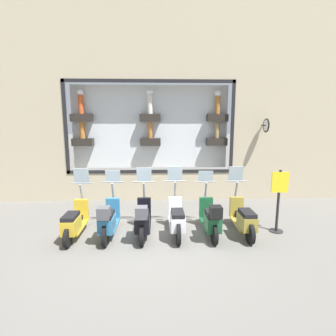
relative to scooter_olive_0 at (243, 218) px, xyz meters
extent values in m
plane|color=#66635E|center=(-0.22, 2.51, -0.44)|extent=(120.00, 120.00, 0.00)
cube|color=tan|center=(3.38, 2.51, 0.09)|extent=(0.40, 6.17, 1.05)
cube|color=black|center=(3.17, 2.51, 3.93)|extent=(0.04, 6.17, 0.12)
cube|color=black|center=(3.17, 2.51, 0.67)|extent=(0.04, 6.17, 0.12)
cube|color=black|center=(3.17, -0.51, 2.30)|extent=(0.04, 0.12, 3.37)
cube|color=black|center=(3.17, 5.54, 2.30)|extent=(0.04, 0.12, 3.37)
cube|color=silver|center=(3.73, 2.51, 2.30)|extent=(0.04, 5.93, 3.13)
cube|color=#28231E|center=(3.51, -0.02, 2.65)|extent=(0.36, 0.77, 0.28)
cylinder|color=#B26B2D|center=(3.51, -0.02, 3.11)|extent=(0.18, 0.18, 0.65)
sphere|color=white|center=(3.51, -0.02, 3.55)|extent=(0.23, 0.23, 0.23)
cube|color=#28231E|center=(3.51, 2.51, 2.65)|extent=(0.36, 0.77, 0.28)
cylinder|color=silver|center=(3.51, 2.51, 3.13)|extent=(0.19, 0.19, 0.68)
sphere|color=white|center=(3.51, 2.51, 3.59)|extent=(0.25, 0.25, 0.25)
cube|color=#28231E|center=(3.51, 5.05, 2.65)|extent=(0.36, 0.77, 0.28)
cylinder|color=#CC4C23|center=(3.51, 5.05, 3.12)|extent=(0.19, 0.19, 0.67)
sphere|color=white|center=(3.51, 5.05, 3.58)|extent=(0.24, 0.24, 0.24)
cube|color=#28231E|center=(3.51, -0.02, 1.75)|extent=(0.36, 0.77, 0.28)
cylinder|color=#9E7F4C|center=(3.51, -0.02, 2.18)|extent=(0.16, 0.16, 0.58)
sphere|color=white|center=(3.51, -0.02, 2.58)|extent=(0.21, 0.21, 0.21)
cube|color=#28231E|center=(3.51, 2.51, 1.75)|extent=(0.36, 0.77, 0.28)
cylinder|color=#B26B2D|center=(3.51, 2.51, 2.19)|extent=(0.16, 0.16, 0.59)
sphere|color=white|center=(3.51, 2.51, 2.59)|extent=(0.21, 0.21, 0.21)
cube|color=#28231E|center=(3.51, 5.05, 1.75)|extent=(0.36, 0.77, 0.28)
cylinder|color=#B26B2D|center=(3.51, 5.05, 2.22)|extent=(0.18, 0.18, 0.66)
sphere|color=white|center=(3.51, 5.05, 2.67)|extent=(0.24, 0.24, 0.24)
cylinder|color=black|center=(3.01, -1.63, 2.38)|extent=(0.35, 0.05, 0.05)
torus|color=black|center=(2.83, -1.63, 2.38)|extent=(0.50, 0.05, 0.50)
cylinder|color=white|center=(2.83, -1.63, 2.38)|extent=(0.41, 0.03, 0.41)
cylinder|color=black|center=(0.74, 0.00, -0.18)|extent=(0.51, 0.09, 0.51)
cylinder|color=black|center=(-0.55, 0.00, -0.18)|extent=(0.51, 0.09, 0.51)
cube|color=olive|center=(0.09, 0.00, -0.19)|extent=(1.02, 0.38, 0.06)
cube|color=olive|center=(-0.28, 0.00, 0.02)|extent=(0.61, 0.35, 0.36)
cube|color=black|center=(-0.28, 0.00, 0.25)|extent=(0.58, 0.31, 0.10)
cube|color=olive|center=(0.64, 0.00, 0.12)|extent=(0.12, 0.37, 0.56)
cylinder|color=gray|center=(0.71, 0.00, 0.61)|extent=(0.20, 0.06, 0.45)
cylinder|color=gray|center=(0.78, 0.00, 0.82)|extent=(0.04, 0.61, 0.04)
cube|color=silver|center=(0.82, 0.00, 1.04)|extent=(0.11, 0.42, 0.43)
cylinder|color=black|center=(0.74, 0.88, -0.19)|extent=(0.51, 0.09, 0.51)
cylinder|color=black|center=(-0.55, 0.88, -0.19)|extent=(0.51, 0.09, 0.51)
cube|color=#19512D|center=(0.09, 0.88, -0.20)|extent=(1.02, 0.38, 0.06)
cube|color=#19512D|center=(-0.28, 0.88, 0.01)|extent=(0.61, 0.35, 0.36)
cube|color=black|center=(-0.28, 0.88, 0.24)|extent=(0.58, 0.31, 0.10)
cube|color=#19512D|center=(0.64, 0.88, 0.11)|extent=(0.12, 0.37, 0.56)
cylinder|color=gray|center=(0.71, 0.88, 0.61)|extent=(0.20, 0.06, 0.45)
cylinder|color=gray|center=(0.78, 0.88, 0.82)|extent=(0.04, 0.60, 0.04)
cube|color=silver|center=(0.82, 0.88, 0.98)|extent=(0.08, 0.42, 0.31)
cube|color=black|center=(-0.61, 0.88, 0.40)|extent=(0.28, 0.28, 0.28)
cylinder|color=black|center=(0.72, 1.75, -0.16)|extent=(0.56, 0.09, 0.56)
cylinder|color=black|center=(-0.53, 1.75, -0.16)|extent=(0.56, 0.09, 0.56)
cube|color=silver|center=(0.09, 1.75, -0.17)|extent=(1.02, 0.39, 0.06)
cube|color=silver|center=(-0.28, 1.75, 0.04)|extent=(0.61, 0.35, 0.36)
cube|color=black|center=(-0.28, 1.75, 0.27)|extent=(0.58, 0.31, 0.10)
cube|color=silver|center=(0.64, 1.75, 0.14)|extent=(0.12, 0.37, 0.56)
cylinder|color=gray|center=(0.71, 1.75, 0.63)|extent=(0.20, 0.06, 0.45)
cylinder|color=gray|center=(0.78, 1.75, 0.84)|extent=(0.04, 0.60, 0.04)
cube|color=silver|center=(0.82, 1.75, 1.06)|extent=(0.10, 0.42, 0.42)
cylinder|color=black|center=(0.73, 2.63, -0.18)|extent=(0.52, 0.09, 0.52)
cylinder|color=black|center=(-0.55, 2.63, -0.18)|extent=(0.52, 0.09, 0.52)
cube|color=black|center=(0.09, 2.63, -0.19)|extent=(1.02, 0.39, 0.06)
cube|color=black|center=(-0.28, 2.63, 0.02)|extent=(0.61, 0.35, 0.36)
cube|color=black|center=(-0.28, 2.63, 0.25)|extent=(0.58, 0.31, 0.10)
cube|color=black|center=(0.64, 2.63, 0.12)|extent=(0.12, 0.37, 0.56)
cylinder|color=gray|center=(0.71, 2.63, 0.61)|extent=(0.20, 0.06, 0.45)
cylinder|color=gray|center=(0.78, 2.63, 0.83)|extent=(0.04, 0.61, 0.04)
cube|color=silver|center=(0.82, 2.63, 1.03)|extent=(0.10, 0.42, 0.41)
cube|color=#4C4C51|center=(-0.60, 2.63, 0.41)|extent=(0.28, 0.28, 0.28)
cylinder|color=black|center=(0.73, 3.50, -0.18)|extent=(0.52, 0.09, 0.52)
cylinder|color=black|center=(-0.55, 3.50, -0.18)|extent=(0.52, 0.09, 0.52)
cube|color=teal|center=(0.09, 3.50, -0.19)|extent=(1.02, 0.38, 0.06)
cube|color=teal|center=(-0.28, 3.50, 0.02)|extent=(0.61, 0.35, 0.36)
cube|color=black|center=(-0.28, 3.50, 0.25)|extent=(0.58, 0.31, 0.10)
cube|color=teal|center=(0.64, 3.50, 0.12)|extent=(0.12, 0.37, 0.56)
cylinder|color=gray|center=(0.71, 3.50, 0.61)|extent=(0.20, 0.06, 0.45)
cylinder|color=gray|center=(0.78, 3.50, 0.83)|extent=(0.04, 0.60, 0.04)
cube|color=silver|center=(0.82, 3.50, 1.00)|extent=(0.09, 0.42, 0.33)
cube|color=#4C4C51|center=(-0.60, 3.50, 0.41)|extent=(0.28, 0.28, 0.28)
cylinder|color=black|center=(0.76, 4.38, -0.20)|extent=(0.47, 0.09, 0.47)
cylinder|color=black|center=(-0.57, 4.38, -0.20)|extent=(0.47, 0.09, 0.47)
cube|color=gold|center=(0.09, 4.38, -0.22)|extent=(1.02, 0.38, 0.06)
cube|color=gold|center=(-0.28, 4.38, -0.01)|extent=(0.61, 0.35, 0.36)
cube|color=black|center=(-0.28, 4.38, 0.22)|extent=(0.58, 0.31, 0.10)
cube|color=gold|center=(0.64, 4.38, 0.09)|extent=(0.12, 0.37, 0.56)
cylinder|color=gray|center=(0.71, 4.38, 0.59)|extent=(0.20, 0.06, 0.45)
cylinder|color=gray|center=(0.78, 4.38, 0.80)|extent=(0.04, 0.61, 0.04)
cube|color=silver|center=(0.82, 4.38, 1.01)|extent=(0.10, 0.42, 0.42)
cylinder|color=#232326|center=(0.14, -0.97, -0.43)|extent=(0.36, 0.36, 0.02)
cylinder|color=#232326|center=(0.14, -0.97, 0.41)|extent=(0.07, 0.07, 1.70)
cube|color=yellow|center=(0.12, -0.97, 0.94)|extent=(0.03, 0.45, 0.55)
camera|label=1|loc=(-6.46, 2.23, 2.50)|focal=28.00mm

